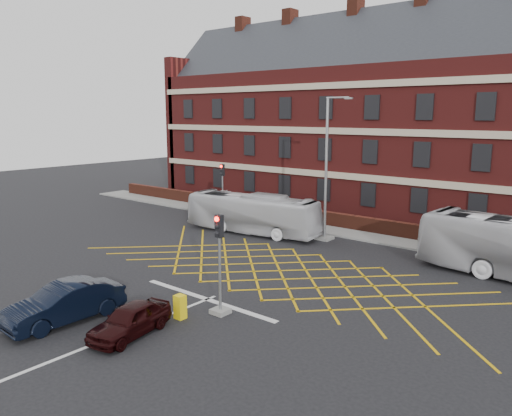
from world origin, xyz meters
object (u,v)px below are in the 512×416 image
Objects in this scene: utility_cabinet at (180,307)px; street_lamp at (326,192)px; bus_left at (252,213)px; traffic_light_near at (220,274)px; traffic_light_far at (223,195)px; car_navy at (65,303)px; car_maroon at (130,320)px; direction_signs at (226,200)px.

street_lamp is at bearing 98.99° from utility_cabinet.
street_lamp is (5.02, 1.64, 1.87)m from bus_left.
traffic_light_near is 1.00× the size of traffic_light_far.
car_navy is 1.33× the size of car_maroon.
traffic_light_far is at bearing 133.10° from traffic_light_near.
car_navy is (4.03, -16.64, -0.61)m from bus_left.
car_maroon is at bearing -107.65° from traffic_light_near.
car_maroon is 4.07m from traffic_light_near.
bus_left is 15.37m from utility_cabinet.
traffic_light_near is 0.46× the size of street_lamp.
bus_left is at bearing -29.67° from direction_signs.
traffic_light_near is at bearing -76.40° from street_lamp.
traffic_light_far is 1.94× the size of direction_signs.
bus_left is 4.57× the size of direction_signs.
traffic_light_far is at bearing 128.62° from utility_cabinet.
traffic_light_far is 11.02m from street_lamp.
traffic_light_far is (-12.94, 18.81, 1.15)m from car_maroon.
direction_signs is (-12.48, 18.78, 0.76)m from car_maroon.
car_maroon is at bearing -162.46° from bus_left.
bus_left is at bearing -161.85° from street_lamp.
bus_left reaches higher than direction_signs.
traffic_light_far is 0.46× the size of street_lamp.
car_navy reaches higher than utility_cabinet.
traffic_light_far is at bearing 55.15° from bus_left.
traffic_light_near reaches higher than car_navy.
street_lamp is 10.63m from direction_signs.
traffic_light_near is 2.12m from utility_cabinet.
utility_cabinet is at bearing 73.13° from car_maroon.
street_lamp is 9.32× the size of utility_cabinet.
utility_cabinet is (7.40, -13.44, -0.90)m from bus_left.
traffic_light_far reaches higher than direction_signs.
street_lamp is at bearing 103.60° from traffic_light_near.
car_maroon is 22.86m from traffic_light_far.
utility_cabinet is at bearing -122.58° from traffic_light_near.
car_maroon is at bearing -56.39° from direction_signs.
car_maroon is 0.85× the size of traffic_light_near.
bus_left is 2.78× the size of car_maroon.
traffic_light_near is 1.94× the size of direction_signs.
car_navy is at bearing -173.25° from bus_left.
bus_left is 5.60m from street_lamp.
bus_left is 6.58m from traffic_light_far.
traffic_light_near reaches higher than direction_signs.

